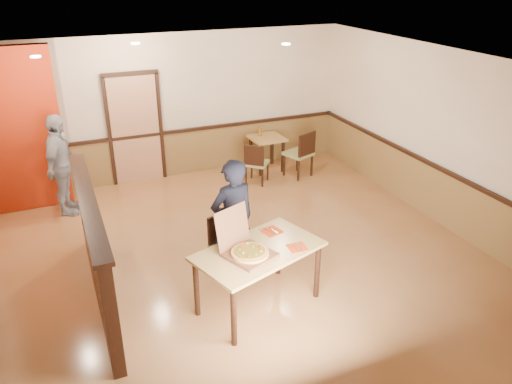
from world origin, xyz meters
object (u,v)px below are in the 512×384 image
(side_chair_left, at_px, (256,162))
(side_table, at_px, (267,145))
(passerby, at_px, (61,166))
(diner_chair, at_px, (227,243))
(diner, at_px, (233,222))
(main_table, at_px, (259,257))
(pizza_box, at_px, (247,250))
(side_chair_right, at_px, (301,152))
(condiment, at_px, (260,132))

(side_chair_left, bearing_deg, side_table, -88.12)
(side_chair_left, height_order, passerby, passerby)
(diner_chair, distance_m, diner, 0.42)
(side_chair_left, xyz_separation_m, passerby, (-3.48, 0.12, 0.42))
(diner, bearing_deg, diner_chair, -82.96)
(main_table, bearing_deg, passerby, 100.51)
(main_table, height_order, passerby, passerby)
(passerby, height_order, pizza_box, passerby)
(side_chair_left, relative_size, pizza_box, 1.12)
(diner_chair, height_order, pizza_box, pizza_box)
(side_chair_right, height_order, pizza_box, pizza_box)
(diner_chair, xyz_separation_m, side_chair_right, (2.53, 2.68, 0.05))
(side_table, bearing_deg, diner, -120.35)
(pizza_box, height_order, condiment, pizza_box)
(diner_chair, bearing_deg, passerby, 106.91)
(side_table, xyz_separation_m, condiment, (-0.09, 0.13, 0.26))
(passerby, bearing_deg, side_chair_right, -70.93)
(side_table, bearing_deg, diner_chair, -121.95)
(side_chair_left, bearing_deg, diner, 103.15)
(diner_chair, bearing_deg, condiment, 42.98)
(side_chair_right, bearing_deg, passerby, -22.10)
(diner_chair, distance_m, passerby, 3.44)
(diner, bearing_deg, side_table, -131.28)
(side_chair_right, distance_m, passerby, 4.46)
(diner, bearing_deg, passerby, -67.45)
(side_chair_right, bearing_deg, condiment, -73.27)
(side_chair_left, relative_size, passerby, 0.47)
(side_table, bearing_deg, main_table, -115.15)
(diner_chair, xyz_separation_m, passerby, (-1.92, 2.83, 0.39))
(pizza_box, bearing_deg, side_chair_right, 30.99)
(side_chair_right, relative_size, passerby, 0.55)
(side_chair_right, height_order, diner, diner)
(pizza_box, relative_size, condiment, 4.43)
(side_chair_left, relative_size, side_table, 1.17)
(diner_chair, height_order, side_chair_right, side_chair_right)
(passerby, bearing_deg, condiment, -60.18)
(side_table, relative_size, diner, 0.41)
(side_table, relative_size, pizza_box, 0.96)
(main_table, height_order, side_chair_left, side_chair_left)
(diner_chair, relative_size, side_chair_right, 0.91)
(main_table, bearing_deg, pizza_box, 178.63)
(diner, relative_size, passerby, 1.00)
(main_table, xyz_separation_m, passerby, (-2.04, 3.66, 0.16))
(passerby, distance_m, condiment, 3.93)
(diner, relative_size, condiment, 10.47)
(diner, bearing_deg, side_chair_right, -142.34)
(side_chair_left, xyz_separation_m, side_table, (0.49, 0.60, 0.09))
(side_table, distance_m, pizza_box, 4.70)
(side_table, height_order, diner, diner)
(diner_chair, bearing_deg, diner, -89.24)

